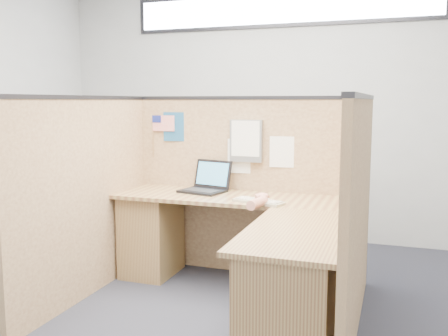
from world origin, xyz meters
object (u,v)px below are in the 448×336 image
at_px(l_desk, 242,253).
at_px(laptop, 205,184).
at_px(keyboard, 258,201).
at_px(mouse, 262,199).

relative_size(l_desk, laptop, 4.80).
xyz_separation_m(keyboard, mouse, (0.02, 0.04, 0.01)).
relative_size(laptop, mouse, 3.80).
bearing_deg(l_desk, laptop, 132.77).
bearing_deg(laptop, l_desk, -34.36).
bearing_deg(mouse, laptop, 152.73).
bearing_deg(keyboard, l_desk, -92.78).
bearing_deg(laptop, keyboard, -18.40).
bearing_deg(mouse, l_desk, -111.10).
distance_m(laptop, keyboard, 0.66).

